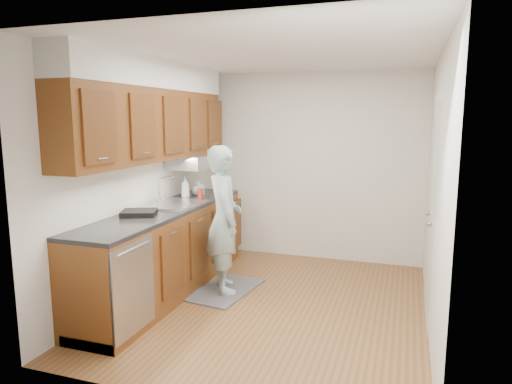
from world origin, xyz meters
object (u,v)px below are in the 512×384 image
at_px(person, 224,209).
at_px(soap_bottle_c, 197,188).
at_px(soap_bottle_b, 199,187).
at_px(dish_rack, 139,213).
at_px(soap_bottle_a, 185,187).
at_px(soda_can, 200,194).

bearing_deg(person, soap_bottle_c, 11.25).
xyz_separation_m(soap_bottle_b, soap_bottle_c, (-0.03, -0.02, -0.01)).
height_order(person, dish_rack, person).
height_order(soap_bottle_b, soap_bottle_c, soap_bottle_b).
bearing_deg(soap_bottle_b, soap_bottle_a, -99.95).
distance_m(soap_bottle_b, soda_can, 0.36).
relative_size(person, soap_bottle_c, 9.98).
xyz_separation_m(soap_bottle_a, soap_bottle_b, (0.05, 0.28, -0.03)).
distance_m(person, soap_bottle_b, 0.94).
xyz_separation_m(person, soda_can, (-0.45, 0.37, 0.08)).
bearing_deg(soap_bottle_b, person, -48.07).
bearing_deg(soap_bottle_b, soap_bottle_c, -142.58).
bearing_deg(dish_rack, soap_bottle_c, 67.62).
xyz_separation_m(soap_bottle_a, dish_rack, (0.02, -1.04, -0.11)).
xyz_separation_m(person, dish_rack, (-0.65, -0.63, 0.04)).
xyz_separation_m(person, soap_bottle_a, (-0.67, 0.41, 0.15)).
height_order(soap_bottle_c, soda_can, soap_bottle_c).
height_order(soap_bottle_c, dish_rack, soap_bottle_c).
bearing_deg(soap_bottle_c, dish_rack, -90.36).
height_order(soda_can, dish_rack, soda_can).
bearing_deg(soap_bottle_c, soap_bottle_a, -95.20).
distance_m(soap_bottle_b, dish_rack, 1.32).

